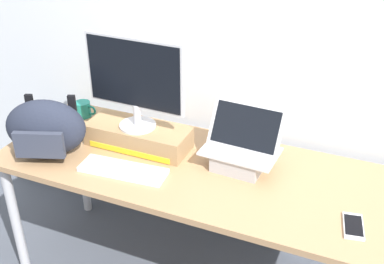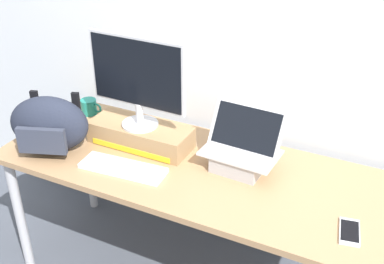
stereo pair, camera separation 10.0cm
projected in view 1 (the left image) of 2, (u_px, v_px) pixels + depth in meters
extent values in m
cube|color=silver|center=(229.00, 21.00, 2.33)|extent=(7.00, 0.10, 2.60)
cube|color=#A87F56|center=(192.00, 168.00, 2.25)|extent=(1.85, 0.72, 0.03)
cylinder|color=#B2B2B7|center=(16.00, 221.00, 2.48)|extent=(0.05, 0.05, 0.71)
cylinder|color=#B2B2B7|center=(82.00, 163.00, 2.96)|extent=(0.05, 0.05, 0.71)
cylinder|color=#B2B2B7|center=(377.00, 238.00, 2.37)|extent=(0.05, 0.05, 0.71)
cube|color=#9E7A51|center=(138.00, 136.00, 2.37)|extent=(0.51, 0.20, 0.11)
cube|color=yellow|center=(129.00, 152.00, 2.31)|extent=(0.44, 0.00, 0.03)
cylinder|color=silver|center=(138.00, 125.00, 2.34)|extent=(0.18, 0.18, 0.01)
cylinder|color=silver|center=(137.00, 115.00, 2.31)|extent=(0.04, 0.04, 0.10)
cube|color=silver|center=(135.00, 74.00, 2.21)|extent=(0.50, 0.03, 0.34)
cube|color=black|center=(133.00, 74.00, 2.20)|extent=(0.48, 0.02, 0.32)
cube|color=#ADADB2|center=(240.00, 160.00, 2.21)|extent=(0.23, 0.21, 0.08)
cube|color=silver|center=(240.00, 151.00, 2.19)|extent=(0.35, 0.24, 0.01)
cube|color=#B7B7BC|center=(242.00, 149.00, 2.20)|extent=(0.31, 0.14, 0.00)
cube|color=silver|center=(246.00, 127.00, 2.18)|extent=(0.35, 0.13, 0.19)
cube|color=black|center=(246.00, 127.00, 2.18)|extent=(0.31, 0.11, 0.17)
cube|color=white|center=(123.00, 170.00, 2.19)|extent=(0.41, 0.16, 0.02)
cube|color=silver|center=(123.00, 168.00, 2.18)|extent=(0.39, 0.14, 0.00)
ellipsoid|color=#232838|center=(46.00, 128.00, 2.27)|extent=(0.42, 0.31, 0.28)
cube|color=#333847|center=(39.00, 145.00, 2.18)|extent=(0.22, 0.11, 0.13)
cube|color=black|center=(32.00, 114.00, 2.36)|extent=(0.04, 0.03, 0.21)
cube|color=black|center=(74.00, 115.00, 2.35)|extent=(0.04, 0.03, 0.21)
cylinder|color=#1E7F70|center=(83.00, 109.00, 2.65)|extent=(0.09, 0.09, 0.09)
torus|color=#1E7F70|center=(92.00, 110.00, 2.63)|extent=(0.06, 0.01, 0.06)
cube|color=silver|center=(353.00, 226.00, 1.86)|extent=(0.10, 0.16, 0.01)
cube|color=black|center=(354.00, 225.00, 1.85)|extent=(0.09, 0.13, 0.00)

